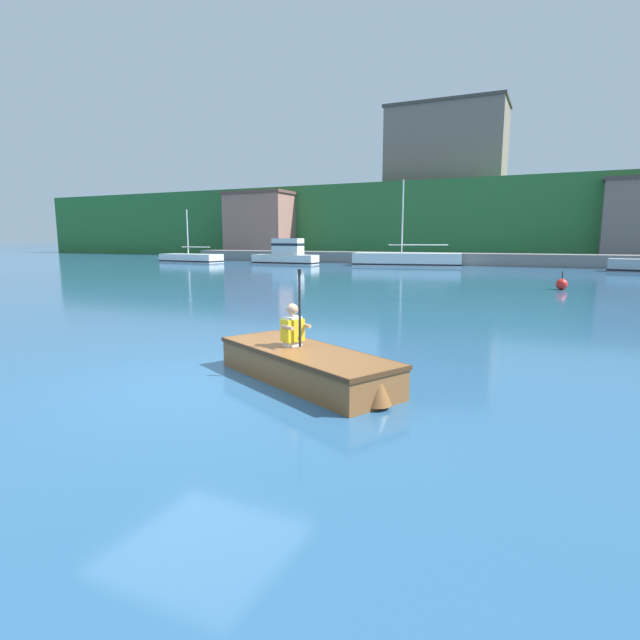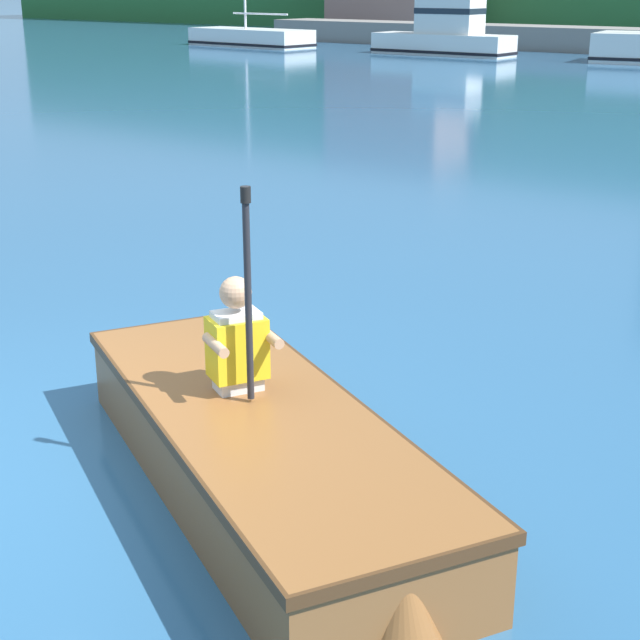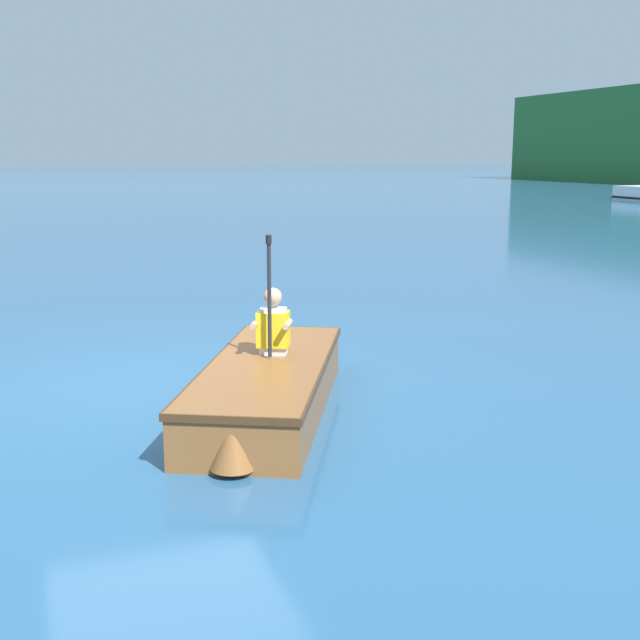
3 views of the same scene
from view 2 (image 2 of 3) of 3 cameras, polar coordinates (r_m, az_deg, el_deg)
moored_boat_dock_west_inner at (r=37.33m, az=7.29°, el=16.19°), size 5.34×1.57×2.02m
moored_boat_dock_east_inner at (r=42.31m, az=-4.06°, el=16.05°), size 5.74×2.24×4.43m
rowboat_foreground at (r=5.06m, az=-3.30°, el=-7.52°), size 3.21×2.32×0.46m
person_paddler at (r=5.16m, az=-4.81°, el=-1.19°), size 0.44×0.43×1.13m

